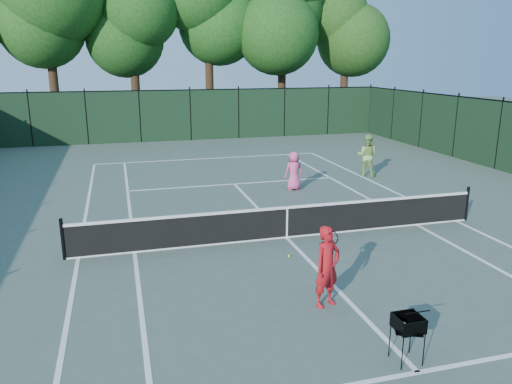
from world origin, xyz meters
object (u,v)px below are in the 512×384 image
object	(u,v)px
coach	(327,266)
player_pink	(294,171)
player_green	(367,155)
ball_hopper	(408,323)
loose_ball_midcourt	(289,256)

from	to	relation	value
coach	player_pink	world-z (taller)	coach
player_green	player_pink	bearing A→B (deg)	57.07
coach	ball_hopper	size ratio (longest dim) A/B	2.04
player_pink	coach	bearing A→B (deg)	67.75
player_pink	player_green	size ratio (longest dim) A/B	0.83
player_pink	ball_hopper	xyz separation A→B (m)	(-1.99, -11.00, -0.05)
loose_ball_midcourt	player_green	bearing A→B (deg)	51.38
coach	player_pink	xyz separation A→B (m)	(2.48, 8.85, -0.10)
coach	loose_ball_midcourt	xyz separation A→B (m)	(0.11, 2.56, -0.80)
player_pink	player_green	bearing A→B (deg)	-166.52
ball_hopper	loose_ball_midcourt	xyz separation A→B (m)	(-0.37, 4.71, -0.65)
player_green	ball_hopper	distance (m)	13.63
player_pink	loose_ball_midcourt	size ratio (longest dim) A/B	21.60
player_pink	player_green	xyz separation A→B (m)	(3.74, 1.37, 0.15)
ball_hopper	loose_ball_midcourt	world-z (taller)	ball_hopper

